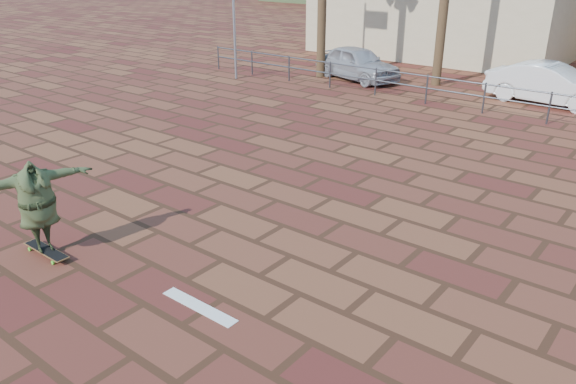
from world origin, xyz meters
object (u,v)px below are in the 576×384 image
object	(u,v)px
longboard	(46,251)
car_white	(550,84)
skateboarder	(38,207)
car_silver	(357,63)

from	to	relation	value
longboard	car_white	xyz separation A→B (m)	(3.82, 16.35, 0.60)
longboard	skateboarder	xyz separation A→B (m)	(0.00, 0.00, 0.83)
skateboarder	longboard	bearing A→B (deg)	0.00
car_silver	car_white	world-z (taller)	car_white
skateboarder	car_silver	distance (m)	16.10
skateboarder	car_silver	size ratio (longest dim) A/B	0.51
skateboarder	car_white	xyz separation A→B (m)	(3.82, 16.35, -0.24)
skateboarder	car_white	size ratio (longest dim) A/B	0.48
longboard	skateboarder	size ratio (longest dim) A/B	0.54
longboard	car_white	bearing A→B (deg)	76.84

